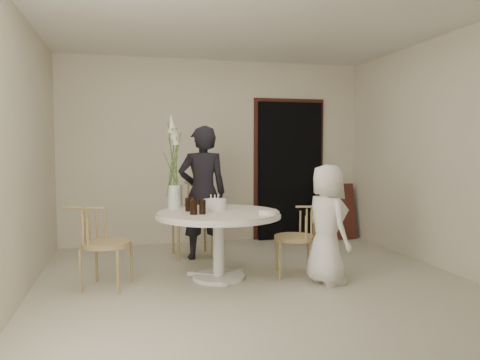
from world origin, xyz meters
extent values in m
plane|color=beige|center=(0.00, 0.00, 0.00)|extent=(4.50, 4.50, 0.00)
plane|color=white|center=(0.00, 0.00, 2.70)|extent=(4.50, 4.50, 0.00)
plane|color=beige|center=(0.00, 2.25, 1.35)|extent=(4.50, 0.00, 4.50)
plane|color=beige|center=(0.00, -2.25, 1.35)|extent=(4.50, 0.00, 4.50)
plane|color=beige|center=(-2.25, 0.00, 1.35)|extent=(0.00, 4.50, 4.50)
plane|color=beige|center=(2.25, 0.00, 1.35)|extent=(0.00, 4.50, 4.50)
cube|color=black|center=(1.15, 2.19, 1.05)|extent=(1.00, 0.10, 2.10)
cube|color=#4F221B|center=(1.15, 2.23, 1.11)|extent=(1.12, 0.03, 2.22)
cylinder|color=silver|center=(-0.35, 0.25, 0.02)|extent=(0.56, 0.56, 0.04)
cylinder|color=silver|center=(-0.35, 0.25, 0.34)|extent=(0.12, 0.12, 0.65)
cylinder|color=silver|center=(-0.35, 0.25, 0.68)|extent=(1.33, 1.33, 0.03)
cylinder|color=white|center=(-0.35, 0.25, 0.71)|extent=(1.30, 1.30, 0.04)
cube|color=#4F221B|center=(1.82, 1.95, 0.43)|extent=(0.66, 0.25, 0.85)
cylinder|color=tan|center=(-0.68, 1.14, 0.25)|extent=(0.03, 0.03, 0.49)
cylinder|color=tan|center=(-0.25, 1.16, 0.25)|extent=(0.03, 0.03, 0.49)
cylinder|color=tan|center=(-0.71, 1.58, 0.25)|extent=(0.03, 0.03, 0.49)
cylinder|color=tan|center=(-0.27, 1.60, 0.25)|extent=(0.03, 0.03, 0.49)
cylinder|color=tan|center=(-0.48, 1.37, 0.51)|extent=(0.55, 0.55, 0.05)
cylinder|color=tan|center=(0.35, 0.39, 0.20)|extent=(0.03, 0.03, 0.41)
cylinder|color=tan|center=(0.27, 0.04, 0.20)|extent=(0.03, 0.03, 0.41)
cylinder|color=tan|center=(0.70, 0.31, 0.20)|extent=(0.03, 0.03, 0.41)
cylinder|color=tan|center=(0.62, -0.04, 0.20)|extent=(0.03, 0.03, 0.41)
cylinder|color=tan|center=(0.49, 0.18, 0.42)|extent=(0.45, 0.45, 0.05)
cylinder|color=tan|center=(-1.40, -0.04, 0.21)|extent=(0.03, 0.03, 0.43)
cylinder|color=tan|center=(-1.26, 0.32, 0.21)|extent=(0.03, 0.03, 0.43)
cylinder|color=tan|center=(-1.75, 0.10, 0.21)|extent=(0.03, 0.03, 0.43)
cylinder|color=tan|center=(-1.62, 0.45, 0.21)|extent=(0.03, 0.03, 0.43)
cylinder|color=tan|center=(-1.51, 0.21, 0.45)|extent=(0.48, 0.48, 0.05)
imported|color=black|center=(-0.36, 1.22, 0.84)|extent=(0.62, 0.41, 1.68)
imported|color=white|center=(0.71, -0.17, 0.62)|extent=(0.48, 0.66, 1.24)
cylinder|color=white|center=(-0.36, 0.38, 0.79)|extent=(0.25, 0.25, 0.12)
cylinder|color=beige|center=(-0.36, 0.38, 0.87)|extent=(0.01, 0.01, 0.05)
cylinder|color=beige|center=(-0.33, 0.41, 0.87)|extent=(0.01, 0.01, 0.05)
cylinder|color=beige|center=(-0.40, 0.40, 0.87)|extent=(0.01, 0.01, 0.05)
cylinder|color=black|center=(-0.64, 0.10, 0.81)|extent=(0.09, 0.09, 0.16)
cylinder|color=black|center=(-0.55, 0.10, 0.80)|extent=(0.08, 0.08, 0.15)
cylinder|color=black|center=(-0.61, 0.31, 0.80)|extent=(0.09, 0.09, 0.15)
cylinder|color=black|center=(-0.66, 0.36, 0.80)|extent=(0.07, 0.07, 0.15)
cylinder|color=white|center=(0.10, -0.06, 0.75)|extent=(0.24, 0.24, 0.05)
cylinder|color=silver|center=(-0.79, 0.58, 0.86)|extent=(0.14, 0.14, 0.27)
cylinder|color=#46692D|center=(-0.76, 0.58, 1.20)|extent=(0.01, 0.01, 0.67)
cone|color=silver|center=(-0.76, 0.58, 1.53)|extent=(0.07, 0.07, 0.17)
cylinder|color=#46692D|center=(-0.78, 0.61, 1.23)|extent=(0.01, 0.01, 0.72)
cone|color=silver|center=(-0.78, 0.61, 1.59)|extent=(0.07, 0.07, 0.17)
cylinder|color=#46692D|center=(-0.81, 0.60, 1.25)|extent=(0.01, 0.01, 0.78)
cone|color=silver|center=(-0.81, 0.60, 1.64)|extent=(0.07, 0.07, 0.17)
cylinder|color=#46692D|center=(-0.81, 0.57, 1.28)|extent=(0.01, 0.01, 0.84)
cone|color=silver|center=(-0.81, 0.57, 1.70)|extent=(0.07, 0.07, 0.17)
cylinder|color=#46692D|center=(-0.78, 0.56, 1.20)|extent=(0.01, 0.01, 0.67)
cone|color=silver|center=(-0.78, 0.56, 1.53)|extent=(0.07, 0.07, 0.17)
camera|label=1|loc=(-1.31, -4.61, 1.41)|focal=35.00mm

